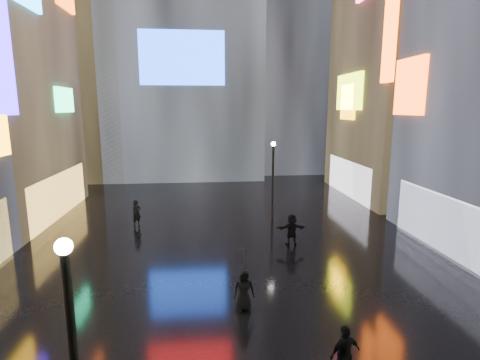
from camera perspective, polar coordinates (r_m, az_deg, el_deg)
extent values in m
plane|color=black|center=(21.48, -2.14, -9.12)|extent=(140.00, 140.00, 0.00)
cube|color=#2B13EE|center=(22.63, -32.69, 18.53)|extent=(0.25, 1.40, 8.00)
cube|color=#FFC659|center=(28.56, -25.82, -2.03)|extent=(0.20, 10.00, 3.00)
cube|color=#17D780|center=(29.59, -25.19, 10.98)|extent=(0.25, 3.00, 1.71)
cube|color=white|center=(21.91, 28.96, -5.99)|extent=(0.20, 9.00, 3.00)
cube|color=#EE470B|center=(24.49, 24.48, 12.83)|extent=(0.25, 2.99, 3.26)
cube|color=#EE470B|center=(27.80, 22.22, 23.98)|extent=(0.25, 1.40, 10.00)
cube|color=black|center=(35.35, 25.32, 20.75)|extent=(10.00, 12.00, 28.00)
cube|color=white|center=(33.09, 16.25, 0.27)|extent=(0.20, 9.00, 3.00)
cube|color=#D3EE17|center=(32.80, 16.30, 12.76)|extent=(0.25, 4.92, 2.91)
cube|color=orange|center=(32.88, 16.15, 11.34)|extent=(0.25, 2.63, 2.87)
cube|color=#194CFF|center=(37.38, -8.82, 17.92)|extent=(8.00, 0.20, 5.00)
cube|color=black|center=(48.24, 7.19, 22.36)|extent=(12.00, 12.00, 34.00)
cube|color=black|center=(44.41, -23.51, 17.34)|extent=(10.00, 10.00, 26.00)
sphere|color=white|center=(7.08, -25.30, -9.16)|extent=(0.30, 0.30, 0.30)
cylinder|color=black|center=(24.98, 5.02, -0.34)|extent=(0.16, 0.16, 5.00)
sphere|color=white|center=(24.62, 5.12, 5.49)|extent=(0.30, 0.30, 0.30)
imported|color=black|center=(11.52, 15.69, -24.10)|extent=(1.03, 0.67, 1.63)
imported|color=black|center=(14.33, 0.59, -16.38)|extent=(0.80, 0.55, 1.57)
imported|color=black|center=(20.65, 7.89, -7.52)|extent=(1.61, 0.53, 1.73)
imported|color=black|center=(24.51, -15.47, -4.91)|extent=(0.72, 0.71, 1.68)
imported|color=black|center=(13.82, 0.60, -11.97)|extent=(0.89, 0.91, 0.81)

